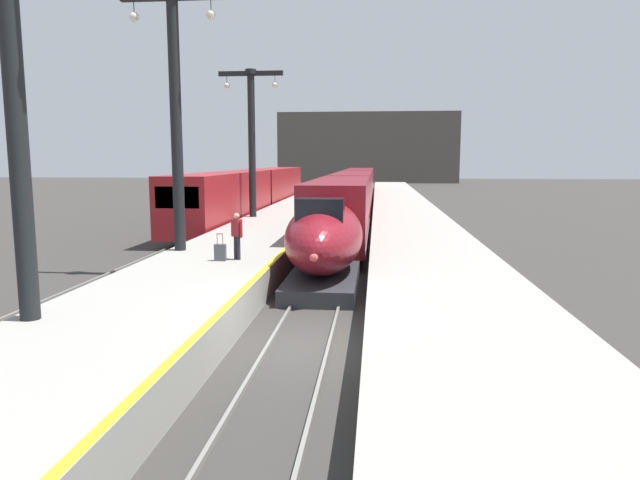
# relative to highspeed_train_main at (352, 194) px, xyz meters

# --- Properties ---
(ground_plane) EXTENTS (260.00, 260.00, 0.00)m
(ground_plane) POSITION_rel_highspeed_train_main_xyz_m (0.00, -31.42, -1.95)
(ground_plane) COLOR #33302D
(platform_left) EXTENTS (4.80, 110.00, 1.05)m
(platform_left) POSITION_rel_highspeed_train_main_xyz_m (-4.05, -6.67, -1.43)
(platform_left) COLOR gray
(platform_left) RESTS_ON ground
(platform_right) EXTENTS (4.80, 110.00, 1.05)m
(platform_right) POSITION_rel_highspeed_train_main_xyz_m (4.05, -6.67, -1.43)
(platform_right) COLOR gray
(platform_right) RESTS_ON ground
(platform_left_safety_stripe) EXTENTS (0.20, 107.80, 0.01)m
(platform_left_safety_stripe) POSITION_rel_highspeed_train_main_xyz_m (-1.77, -6.67, -0.90)
(platform_left_safety_stripe) COLOR yellow
(platform_left_safety_stripe) RESTS_ON platform_left
(rail_main_left) EXTENTS (0.08, 110.00, 0.12)m
(rail_main_left) POSITION_rel_highspeed_train_main_xyz_m (-0.75, -3.92, -1.89)
(rail_main_left) COLOR slate
(rail_main_left) RESTS_ON ground
(rail_main_right) EXTENTS (0.08, 110.00, 0.12)m
(rail_main_right) POSITION_rel_highspeed_train_main_xyz_m (0.75, -3.92, -1.89)
(rail_main_right) COLOR slate
(rail_main_right) RESTS_ON ground
(rail_secondary_left) EXTENTS (0.08, 110.00, 0.12)m
(rail_secondary_left) POSITION_rel_highspeed_train_main_xyz_m (-8.85, -3.92, -1.89)
(rail_secondary_left) COLOR slate
(rail_secondary_left) RESTS_ON ground
(rail_secondary_right) EXTENTS (0.08, 110.00, 0.12)m
(rail_secondary_right) POSITION_rel_highspeed_train_main_xyz_m (-7.35, -3.92, -1.89)
(rail_secondary_right) COLOR slate
(rail_secondary_right) RESTS_ON ground
(highspeed_train_main) EXTENTS (2.92, 57.20, 3.60)m
(highspeed_train_main) POSITION_rel_highspeed_train_main_xyz_m (0.00, 0.00, 0.00)
(highspeed_train_main) COLOR maroon
(highspeed_train_main) RESTS_ON ground
(regional_train_adjacent) EXTENTS (2.85, 36.60, 3.80)m
(regional_train_adjacent) POSITION_rel_highspeed_train_main_xyz_m (-8.10, 1.05, 0.18)
(regional_train_adjacent) COLOR maroon
(regional_train_adjacent) RESTS_ON ground
(station_column_near) EXTENTS (4.00, 0.68, 9.23)m
(station_column_near) POSITION_rel_highspeed_train_main_xyz_m (-5.90, -33.07, 4.65)
(station_column_near) COLOR black
(station_column_near) RESTS_ON platform_left
(station_column_mid) EXTENTS (4.00, 0.68, 9.92)m
(station_column_mid) POSITION_rel_highspeed_train_main_xyz_m (-5.90, -23.03, 5.01)
(station_column_mid) COLOR black
(station_column_mid) RESTS_ON platform_left
(station_column_far) EXTENTS (4.00, 0.68, 9.07)m
(station_column_far) POSITION_rel_highspeed_train_main_xyz_m (-5.90, -9.43, 4.56)
(station_column_far) COLOR black
(station_column_far) RESTS_ON platform_left
(passenger_near_edge) EXTENTS (0.47, 0.41, 1.69)m
(passenger_near_edge) POSITION_rel_highspeed_train_main_xyz_m (-3.11, -24.94, 0.09)
(passenger_near_edge) COLOR #23232D
(passenger_near_edge) RESTS_ON platform_left
(rolling_suitcase) EXTENTS (0.40, 0.22, 0.98)m
(rolling_suitcase) POSITION_rel_highspeed_train_main_xyz_m (-3.65, -25.26, -0.60)
(rolling_suitcase) COLOR #4C4C51
(rolling_suitcase) RESTS_ON platform_left
(terminus_back_wall) EXTENTS (36.00, 2.00, 14.00)m
(terminus_back_wall) POSITION_rel_highspeed_train_main_xyz_m (0.00, 70.58, 5.05)
(terminus_back_wall) COLOR #4C4742
(terminus_back_wall) RESTS_ON ground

